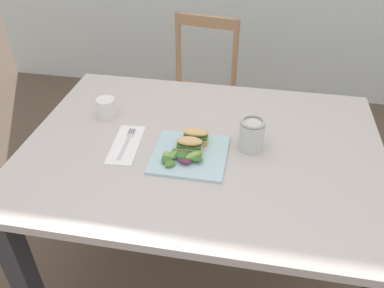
{
  "coord_description": "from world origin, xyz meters",
  "views": [
    {
      "loc": [
        0.16,
        -0.97,
        1.56
      ],
      "look_at": [
        -0.04,
        0.11,
        0.76
      ],
      "focal_mm": 36.76,
      "sensor_mm": 36.0,
      "label": 1
    }
  ],
  "objects_px": {
    "chair_wooden_far": "(198,96)",
    "fork_on_napkin": "(127,141)",
    "sandwich_half_front": "(189,145)",
    "plate_lunch": "(190,154)",
    "mason_jar_iced_tea": "(252,136)",
    "dining_table": "(202,172)",
    "cup_extra_side": "(106,108)",
    "sandwich_half_back": "(196,136)"
  },
  "relations": [
    {
      "from": "sandwich_half_front",
      "to": "sandwich_half_back",
      "type": "bearing_deg",
      "value": 78.19
    },
    {
      "from": "plate_lunch",
      "to": "mason_jar_iced_tea",
      "type": "relative_size",
      "value": 2.15
    },
    {
      "from": "mason_jar_iced_tea",
      "to": "cup_extra_side",
      "type": "distance_m",
      "value": 0.57
    },
    {
      "from": "sandwich_half_front",
      "to": "mason_jar_iced_tea",
      "type": "xyz_separation_m",
      "value": [
        0.2,
        0.07,
        0.01
      ]
    },
    {
      "from": "chair_wooden_far",
      "to": "sandwich_half_front",
      "type": "bearing_deg",
      "value": -82.29
    },
    {
      "from": "mason_jar_iced_tea",
      "to": "sandwich_half_front",
      "type": "bearing_deg",
      "value": -160.75
    },
    {
      "from": "plate_lunch",
      "to": "sandwich_half_back",
      "type": "distance_m",
      "value": 0.07
    },
    {
      "from": "dining_table",
      "to": "cup_extra_side",
      "type": "xyz_separation_m",
      "value": [
        -0.4,
        0.12,
        0.16
      ]
    },
    {
      "from": "dining_table",
      "to": "sandwich_half_front",
      "type": "height_order",
      "value": "sandwich_half_front"
    },
    {
      "from": "plate_lunch",
      "to": "mason_jar_iced_tea",
      "type": "xyz_separation_m",
      "value": [
        0.2,
        0.08,
        0.05
      ]
    },
    {
      "from": "plate_lunch",
      "to": "sandwich_half_front",
      "type": "bearing_deg",
      "value": 108.64
    },
    {
      "from": "chair_wooden_far",
      "to": "fork_on_napkin",
      "type": "xyz_separation_m",
      "value": [
        -0.11,
        -0.89,
        0.3
      ]
    },
    {
      "from": "chair_wooden_far",
      "to": "sandwich_half_front",
      "type": "height_order",
      "value": "chair_wooden_far"
    },
    {
      "from": "dining_table",
      "to": "plate_lunch",
      "type": "height_order",
      "value": "plate_lunch"
    },
    {
      "from": "chair_wooden_far",
      "to": "cup_extra_side",
      "type": "height_order",
      "value": "chair_wooden_far"
    },
    {
      "from": "sandwich_half_front",
      "to": "sandwich_half_back",
      "type": "distance_m",
      "value": 0.06
    },
    {
      "from": "dining_table",
      "to": "sandwich_half_back",
      "type": "height_order",
      "value": "sandwich_half_back"
    },
    {
      "from": "plate_lunch",
      "to": "fork_on_napkin",
      "type": "relative_size",
      "value": 1.35
    },
    {
      "from": "fork_on_napkin",
      "to": "plate_lunch",
      "type": "bearing_deg",
      "value": -8.81
    },
    {
      "from": "dining_table",
      "to": "plate_lunch",
      "type": "distance_m",
      "value": 0.14
    },
    {
      "from": "mason_jar_iced_tea",
      "to": "sandwich_half_back",
      "type": "bearing_deg",
      "value": -175.36
    },
    {
      "from": "sandwich_half_back",
      "to": "dining_table",
      "type": "bearing_deg",
      "value": -5.46
    },
    {
      "from": "sandwich_half_back",
      "to": "cup_extra_side",
      "type": "bearing_deg",
      "value": 161.93
    },
    {
      "from": "chair_wooden_far",
      "to": "dining_table",
      "type": "bearing_deg",
      "value": -79.47
    },
    {
      "from": "sandwich_half_back",
      "to": "chair_wooden_far",
      "type": "bearing_deg",
      "value": 98.96
    },
    {
      "from": "sandwich_half_back",
      "to": "mason_jar_iced_tea",
      "type": "distance_m",
      "value": 0.19
    },
    {
      "from": "fork_on_napkin",
      "to": "mason_jar_iced_tea",
      "type": "xyz_separation_m",
      "value": [
        0.43,
        0.05,
        0.05
      ]
    },
    {
      "from": "plate_lunch",
      "to": "cup_extra_side",
      "type": "relative_size",
      "value": 3.28
    },
    {
      "from": "plate_lunch",
      "to": "sandwich_half_back",
      "type": "xyz_separation_m",
      "value": [
        0.01,
        0.07,
        0.03
      ]
    },
    {
      "from": "dining_table",
      "to": "chair_wooden_far",
      "type": "relative_size",
      "value": 1.45
    },
    {
      "from": "dining_table",
      "to": "mason_jar_iced_tea",
      "type": "distance_m",
      "value": 0.24
    },
    {
      "from": "dining_table",
      "to": "fork_on_napkin",
      "type": "height_order",
      "value": "fork_on_napkin"
    },
    {
      "from": "chair_wooden_far",
      "to": "fork_on_napkin",
      "type": "distance_m",
      "value": 0.94
    },
    {
      "from": "mason_jar_iced_tea",
      "to": "fork_on_napkin",
      "type": "bearing_deg",
      "value": -173.99
    },
    {
      "from": "chair_wooden_far",
      "to": "sandwich_half_front",
      "type": "xyz_separation_m",
      "value": [
        0.12,
        -0.91,
        0.33
      ]
    },
    {
      "from": "chair_wooden_far",
      "to": "mason_jar_iced_tea",
      "type": "distance_m",
      "value": 0.97
    },
    {
      "from": "sandwich_half_back",
      "to": "fork_on_napkin",
      "type": "bearing_deg",
      "value": -172.91
    },
    {
      "from": "sandwich_half_back",
      "to": "plate_lunch",
      "type": "bearing_deg",
      "value": -96.83
    },
    {
      "from": "sandwich_half_back",
      "to": "mason_jar_iced_tea",
      "type": "xyz_separation_m",
      "value": [
        0.19,
        0.02,
        0.01
      ]
    },
    {
      "from": "dining_table",
      "to": "sandwich_half_back",
      "type": "distance_m",
      "value": 0.16
    },
    {
      "from": "chair_wooden_far",
      "to": "sandwich_half_back",
      "type": "relative_size",
      "value": 9.56
    },
    {
      "from": "cup_extra_side",
      "to": "fork_on_napkin",
      "type": "bearing_deg",
      "value": -49.34
    }
  ]
}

